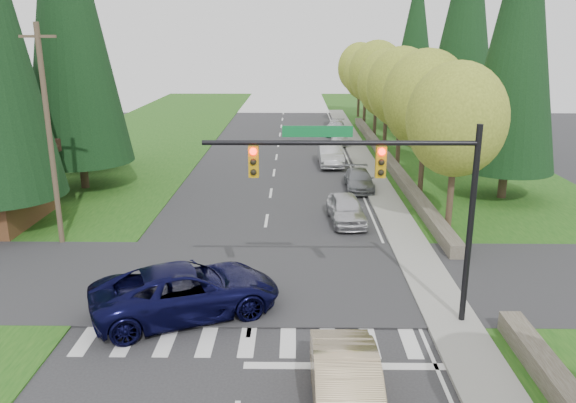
{
  "coord_description": "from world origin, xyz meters",
  "views": [
    {
      "loc": [
        1.5,
        -12.78,
        9.36
      ],
      "look_at": [
        1.22,
        9.59,
        2.8
      ],
      "focal_mm": 35.0,
      "sensor_mm": 36.0,
      "label": 1
    }
  ],
  "objects_px": {
    "sedan_champagne": "(347,388)",
    "parked_car_a": "(346,209)",
    "parked_car_e": "(336,128)",
    "parked_car_b": "(359,180)",
    "suv_navy": "(187,291)",
    "parked_car_d": "(340,137)",
    "parked_car_c": "(330,155)"
  },
  "relations": [
    {
      "from": "sedan_champagne",
      "to": "parked_car_a",
      "type": "distance_m",
      "value": 15.77
    },
    {
      "from": "parked_car_e",
      "to": "parked_car_b",
      "type": "bearing_deg",
      "value": -84.65
    },
    {
      "from": "sedan_champagne",
      "to": "suv_navy",
      "type": "distance_m",
      "value": 7.44
    },
    {
      "from": "sedan_champagne",
      "to": "suv_navy",
      "type": "bearing_deg",
      "value": 132.18
    },
    {
      "from": "parked_car_d",
      "to": "sedan_champagne",
      "type": "bearing_deg",
      "value": -91.6
    },
    {
      "from": "parked_car_c",
      "to": "parked_car_d",
      "type": "distance_m",
      "value": 8.79
    },
    {
      "from": "parked_car_a",
      "to": "sedan_champagne",
      "type": "bearing_deg",
      "value": -99.39
    },
    {
      "from": "suv_navy",
      "to": "parked_car_e",
      "type": "height_order",
      "value": "suv_navy"
    },
    {
      "from": "parked_car_a",
      "to": "parked_car_b",
      "type": "bearing_deg",
      "value": 73.8
    },
    {
      "from": "parked_car_c",
      "to": "parked_car_e",
      "type": "bearing_deg",
      "value": 83.06
    },
    {
      "from": "sedan_champagne",
      "to": "parked_car_d",
      "type": "xyz_separation_m",
      "value": [
        2.76,
        38.1,
        -0.11
      ]
    },
    {
      "from": "suv_navy",
      "to": "parked_car_b",
      "type": "height_order",
      "value": "suv_navy"
    },
    {
      "from": "parked_car_a",
      "to": "parked_car_e",
      "type": "distance_m",
      "value": 27.75
    },
    {
      "from": "suv_navy",
      "to": "parked_car_d",
      "type": "height_order",
      "value": "suv_navy"
    },
    {
      "from": "suv_navy",
      "to": "parked_car_e",
      "type": "distance_m",
      "value": 38.8
    },
    {
      "from": "sedan_champagne",
      "to": "suv_navy",
      "type": "relative_size",
      "value": 0.75
    },
    {
      "from": "suv_navy",
      "to": "parked_car_b",
      "type": "relative_size",
      "value": 1.52
    },
    {
      "from": "parked_car_b",
      "to": "parked_car_e",
      "type": "bearing_deg",
      "value": 90.74
    },
    {
      "from": "parked_car_b",
      "to": "parked_car_c",
      "type": "xyz_separation_m",
      "value": [
        -1.4,
        7.0,
        0.2
      ]
    },
    {
      "from": "parked_car_a",
      "to": "parked_car_d",
      "type": "height_order",
      "value": "parked_car_a"
    },
    {
      "from": "parked_car_a",
      "to": "parked_car_d",
      "type": "distance_m",
      "value": 22.44
    },
    {
      "from": "suv_navy",
      "to": "parked_car_d",
      "type": "distance_m",
      "value": 33.61
    },
    {
      "from": "suv_navy",
      "to": "parked_car_b",
      "type": "xyz_separation_m",
      "value": [
        7.85,
        17.0,
        -0.28
      ]
    },
    {
      "from": "parked_car_a",
      "to": "parked_car_b",
      "type": "distance_m",
      "value": 6.86
    },
    {
      "from": "suv_navy",
      "to": "parked_car_a",
      "type": "relative_size",
      "value": 1.5
    },
    {
      "from": "sedan_champagne",
      "to": "parked_car_e",
      "type": "distance_m",
      "value": 43.52
    },
    {
      "from": "sedan_champagne",
      "to": "parked_car_b",
      "type": "relative_size",
      "value": 1.14
    },
    {
      "from": "sedan_champagne",
      "to": "parked_car_d",
      "type": "distance_m",
      "value": 38.2
    },
    {
      "from": "parked_car_d",
      "to": "parked_car_a",
      "type": "bearing_deg",
      "value": -91.03
    },
    {
      "from": "parked_car_e",
      "to": "sedan_champagne",
      "type": "bearing_deg",
      "value": -88.29
    },
    {
      "from": "parked_car_b",
      "to": "suv_navy",
      "type": "bearing_deg",
      "value": -114.05
    },
    {
      "from": "sedan_champagne",
      "to": "parked_car_e",
      "type": "bearing_deg",
      "value": 85.4
    }
  ]
}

